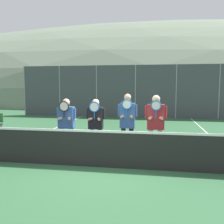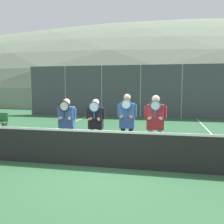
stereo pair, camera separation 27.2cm
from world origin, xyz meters
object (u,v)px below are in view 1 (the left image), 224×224
(car_far_left, at_px, (94,101))
(car_left_of_center, at_px, (161,101))
(player_center_left, at_px, (96,122))
(player_rightmost, at_px, (156,122))
(player_leftmost, at_px, (66,121))
(player_center_right, at_px, (127,121))

(car_far_left, relative_size, car_left_of_center, 1.04)
(player_center_left, distance_m, player_rightmost, 1.75)
(player_rightmost, bearing_deg, car_far_left, 111.49)
(player_leftmost, xyz_separation_m, car_left_of_center, (3.07, 12.04, -0.11))
(player_center_left, relative_size, player_rightmost, 0.93)
(player_leftmost, bearing_deg, player_center_left, 4.13)
(player_center_left, bearing_deg, car_left_of_center, 79.68)
(player_leftmost, height_order, car_left_of_center, car_left_of_center)
(player_leftmost, distance_m, player_center_right, 1.84)
(player_center_right, bearing_deg, car_left_of_center, 84.19)
(player_rightmost, relative_size, car_far_left, 0.39)
(car_far_left, bearing_deg, player_leftmost, -80.10)
(player_leftmost, xyz_separation_m, player_center_right, (1.84, -0.05, 0.06))
(player_center_right, height_order, car_far_left, player_center_right)
(player_rightmost, distance_m, car_far_left, 12.83)
(player_center_right, relative_size, player_rightmost, 1.02)
(player_leftmost, height_order, player_center_right, player_center_right)
(player_center_left, height_order, player_rightmost, player_rightmost)
(player_leftmost, relative_size, player_center_left, 1.00)
(player_center_right, xyz_separation_m, player_rightmost, (0.79, -0.02, 0.01))
(player_center_right, bearing_deg, player_rightmost, -1.16)
(player_leftmost, height_order, car_far_left, car_far_left)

